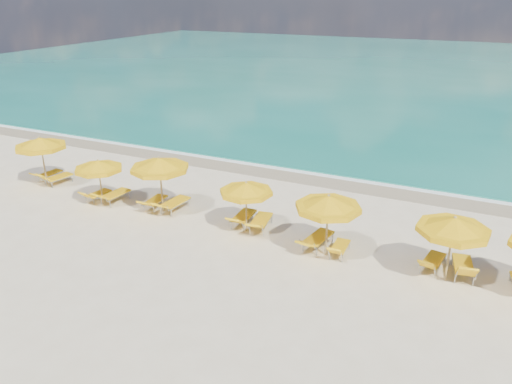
% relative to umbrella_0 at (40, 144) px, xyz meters
% --- Properties ---
extents(ground_plane, '(120.00, 120.00, 0.00)m').
position_rel_umbrella_0_xyz_m(ground_plane, '(11.46, -0.56, -2.17)').
color(ground_plane, beige).
extents(ocean, '(120.00, 80.00, 0.30)m').
position_rel_umbrella_0_xyz_m(ocean, '(11.46, 47.44, -2.17)').
color(ocean, '#136B59').
rests_on(ocean, ground).
extents(wet_sand_band, '(120.00, 2.60, 0.01)m').
position_rel_umbrella_0_xyz_m(wet_sand_band, '(11.46, 6.84, -2.17)').
color(wet_sand_band, tan).
rests_on(wet_sand_band, ground).
extents(foam_line, '(120.00, 1.20, 0.03)m').
position_rel_umbrella_0_xyz_m(foam_line, '(11.46, 7.64, -2.17)').
color(foam_line, white).
rests_on(foam_line, ground).
extents(whitecap_near, '(14.00, 0.36, 0.05)m').
position_rel_umbrella_0_xyz_m(whitecap_near, '(5.46, 16.44, -2.17)').
color(whitecap_near, white).
rests_on(whitecap_near, ground).
extents(whitecap_far, '(18.00, 0.30, 0.05)m').
position_rel_umbrella_0_xyz_m(whitecap_far, '(19.46, 23.44, -2.17)').
color(whitecap_far, white).
rests_on(whitecap_far, ground).
extents(umbrella_0, '(3.22, 3.22, 2.55)m').
position_rel_umbrella_0_xyz_m(umbrella_0, '(0.00, 0.00, 0.00)').
color(umbrella_0, tan).
rests_on(umbrella_0, ground).
extents(umbrella_1, '(2.70, 2.70, 2.21)m').
position_rel_umbrella_0_xyz_m(umbrella_1, '(4.36, -0.79, -0.29)').
color(umbrella_1, tan).
rests_on(umbrella_1, ground).
extents(umbrella_2, '(2.69, 2.69, 2.61)m').
position_rel_umbrella_0_xyz_m(umbrella_2, '(7.38, -0.28, 0.05)').
color(umbrella_2, tan).
rests_on(umbrella_2, ground).
extents(umbrella_3, '(2.66, 2.66, 2.21)m').
position_rel_umbrella_0_xyz_m(umbrella_3, '(11.66, -0.44, -0.29)').
color(umbrella_3, tan).
rests_on(umbrella_3, ground).
extents(umbrella_4, '(2.72, 2.72, 2.49)m').
position_rel_umbrella_0_xyz_m(umbrella_4, '(15.26, -0.98, -0.05)').
color(umbrella_4, tan).
rests_on(umbrella_4, ground).
extents(umbrella_5, '(3.01, 3.01, 2.46)m').
position_rel_umbrella_0_xyz_m(umbrella_5, '(19.55, -0.94, -0.08)').
color(umbrella_5, tan).
rests_on(umbrella_5, ground).
extents(lounger_0_left, '(0.68, 1.72, 0.67)m').
position_rel_umbrella_0_xyz_m(lounger_0_left, '(-0.37, 0.54, -1.97)').
color(lounger_0_left, '#A5A8AD').
rests_on(lounger_0_left, ground).
extents(lounger_0_right, '(0.89, 1.83, 0.84)m').
position_rel_umbrella_0_xyz_m(lounger_0_right, '(0.54, 0.25, -1.95)').
color(lounger_0_right, '#A5A8AD').
rests_on(lounger_0_right, ground).
extents(lounger_1_left, '(0.68, 1.63, 0.72)m').
position_rel_umbrella_0_xyz_m(lounger_1_left, '(3.86, -0.53, -1.98)').
color(lounger_1_left, '#A5A8AD').
rests_on(lounger_1_left, ground).
extents(lounger_1_right, '(0.83, 1.99, 0.80)m').
position_rel_umbrella_0_xyz_m(lounger_1_right, '(4.72, -0.35, -1.94)').
color(lounger_1_right, '#A5A8AD').
rests_on(lounger_1_right, ground).
extents(lounger_2_left, '(0.70, 1.81, 0.73)m').
position_rel_umbrella_0_xyz_m(lounger_2_left, '(6.84, -0.11, -1.96)').
color(lounger_2_left, '#A5A8AD').
rests_on(lounger_2_left, ground).
extents(lounger_2_right, '(0.82, 2.07, 0.79)m').
position_rel_umbrella_0_xyz_m(lounger_2_right, '(7.83, -0.01, -1.93)').
color(lounger_2_right, '#A5A8AD').
rests_on(lounger_2_right, ground).
extents(lounger_3_left, '(0.74, 1.98, 0.81)m').
position_rel_umbrella_0_xyz_m(lounger_3_left, '(11.30, 0.00, -1.94)').
color(lounger_3_left, '#A5A8AD').
rests_on(lounger_3_left, ground).
extents(lounger_3_right, '(0.94, 2.09, 0.80)m').
position_rel_umbrella_0_xyz_m(lounger_3_right, '(12.14, -0.07, -1.93)').
color(lounger_3_right, '#A5A8AD').
rests_on(lounger_3_right, ground).
extents(lounger_4_left, '(1.00, 2.14, 0.75)m').
position_rel_umbrella_0_xyz_m(lounger_4_left, '(14.79, -0.55, -1.93)').
color(lounger_4_left, '#A5A8AD').
rests_on(lounger_4_left, ground).
extents(lounger_4_right, '(0.59, 1.62, 0.74)m').
position_rel_umbrella_0_xyz_m(lounger_4_right, '(15.73, -0.76, -1.97)').
color(lounger_4_right, '#A5A8AD').
rests_on(lounger_4_right, ground).
extents(lounger_5_left, '(0.87, 1.81, 0.80)m').
position_rel_umbrella_0_xyz_m(lounger_5_left, '(19.04, -0.38, -1.96)').
color(lounger_5_left, '#A5A8AD').
rests_on(lounger_5_left, ground).
extents(lounger_5_right, '(0.94, 1.96, 0.93)m').
position_rel_umbrella_0_xyz_m(lounger_5_right, '(20.06, -0.38, -1.93)').
color(lounger_5_right, '#A5A8AD').
rests_on(lounger_5_right, ground).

